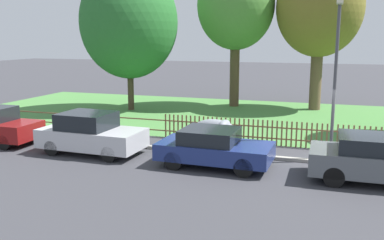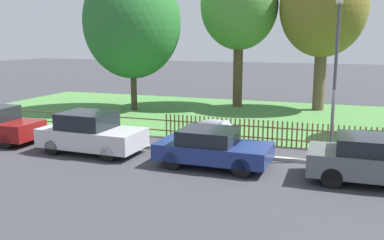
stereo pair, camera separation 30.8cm
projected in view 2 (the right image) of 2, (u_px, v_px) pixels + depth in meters
The scene contains 12 objects.
ground_plane at pixel (351, 168), 13.99m from camera, with size 120.00×120.00×0.00m, color #38383D.
kerb_stone at pixel (351, 165), 14.07m from camera, with size 41.94×0.20×0.12m, color #9E998E.
grass_strip at pixel (349, 123), 21.45m from camera, with size 41.94×11.96×0.01m, color #477F3D.
park_fence at pixel (351, 139), 15.84m from camera, with size 41.94×0.05×1.01m.
parked_car_black_saloon at pixel (91, 133), 15.77m from camera, with size 3.85×1.91×1.51m.
parked_car_navy_estate at pixel (212, 147), 14.08m from camera, with size 3.75×1.90×1.26m.
parked_car_red_compact at pixel (374, 160), 12.41m from camera, with size 3.83×1.88×1.39m.
covered_motorcycle at pixel (216, 129), 16.79m from camera, with size 1.94×0.89×1.05m.
tree_nearest_kerb at pixel (132, 22), 24.45m from camera, with size 5.58×5.58×8.27m.
tree_behind_motorcycle at pixel (239, 6), 25.51m from camera, with size 4.63×4.63×8.79m.
tree_mid_park at pixel (323, 8), 24.17m from camera, with size 4.90×4.90×8.72m.
street_lamp at pixel (336, 61), 13.93m from camera, with size 0.20×0.79×5.43m.
Camera 2 is at (-0.44, -14.41, 4.19)m, focal length 40.00 mm.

